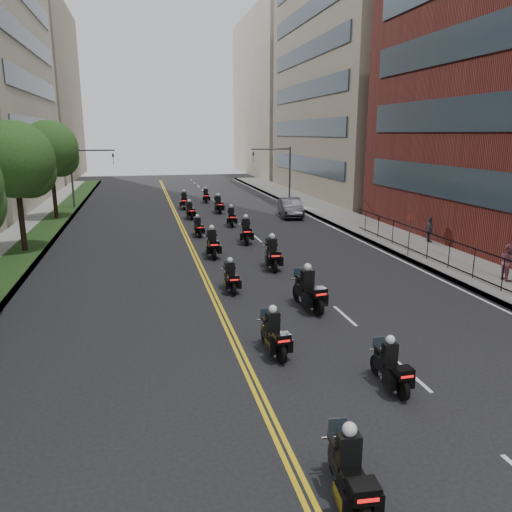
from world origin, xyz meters
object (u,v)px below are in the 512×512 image
(motorcycle_3, at_px, (309,292))
(motorcycle_13, at_px, (206,196))
(motorcycle_8, at_px, (198,228))
(pedestrian_b, at_px, (508,262))
(motorcycle_1, at_px, (391,368))
(parked_sedan, at_px, (290,207))
(motorcycle_5, at_px, (272,255))
(motorcycle_4, at_px, (231,278))
(motorcycle_11, at_px, (218,205))
(motorcycle_10, at_px, (190,211))
(motorcycle_12, at_px, (184,201))
(motorcycle_6, at_px, (212,244))
(motorcycle_2, at_px, (274,335))
(pedestrian_c, at_px, (430,230))
(motorcycle_0, at_px, (350,474))
(motorcycle_9, at_px, (231,218))
(motorcycle_7, at_px, (246,232))

(motorcycle_3, height_order, motorcycle_13, motorcycle_3)
(motorcycle_8, distance_m, pedestrian_b, 19.39)
(motorcycle_8, height_order, motorcycle_13, motorcycle_13)
(motorcycle_1, distance_m, pedestrian_b, 12.99)
(parked_sedan, bearing_deg, motorcycle_8, -134.90)
(motorcycle_13, bearing_deg, parked_sedan, -58.42)
(motorcycle_5, xyz_separation_m, pedestrian_b, (10.19, -4.97, 0.28))
(motorcycle_4, bearing_deg, motorcycle_11, 82.32)
(motorcycle_4, bearing_deg, motorcycle_10, 89.32)
(motorcycle_13, relative_size, parked_sedan, 0.46)
(motorcycle_12, bearing_deg, motorcycle_5, -78.34)
(motorcycle_6, xyz_separation_m, motorcycle_11, (2.81, 16.09, -0.03))
(motorcycle_3, relative_size, pedestrian_b, 1.47)
(motorcycle_2, bearing_deg, motorcycle_10, 85.41)
(parked_sedan, distance_m, pedestrian_c, 13.62)
(motorcycle_12, relative_size, pedestrian_c, 1.54)
(motorcycle_0, relative_size, motorcycle_11, 0.95)
(motorcycle_11, relative_size, pedestrian_b, 1.37)
(motorcycle_0, relative_size, parked_sedan, 0.47)
(motorcycle_5, bearing_deg, motorcycle_12, 102.03)
(motorcycle_6, bearing_deg, pedestrian_c, 1.82)
(motorcycle_9, xyz_separation_m, motorcycle_10, (-2.78, 3.98, -0.00))
(motorcycle_1, distance_m, motorcycle_5, 12.99)
(motorcycle_4, bearing_deg, motorcycle_2, -88.73)
(motorcycle_0, xyz_separation_m, pedestrian_c, (14.21, 20.41, 0.29))
(motorcycle_3, relative_size, motorcycle_4, 1.23)
(pedestrian_b, bearing_deg, motorcycle_10, 37.45)
(motorcycle_7, distance_m, motorcycle_10, 10.47)
(motorcycle_3, xyz_separation_m, pedestrian_b, (10.35, 1.39, 0.27))
(motorcycle_8, distance_m, parked_sedan, 10.83)
(motorcycle_2, xyz_separation_m, motorcycle_13, (2.52, 36.55, -0.00))
(motorcycle_10, bearing_deg, motorcycle_3, -89.85)
(motorcycle_7, bearing_deg, motorcycle_3, -83.25)
(motorcycle_1, xyz_separation_m, motorcycle_4, (-2.78, 9.69, 0.00))
(motorcycle_7, relative_size, parked_sedan, 0.53)
(motorcycle_1, relative_size, motorcycle_13, 0.94)
(motorcycle_2, bearing_deg, motorcycle_4, 86.87)
(motorcycle_0, relative_size, motorcycle_13, 1.03)
(motorcycle_3, xyz_separation_m, motorcycle_10, (-2.53, 23.02, -0.10))
(motorcycle_9, height_order, parked_sedan, motorcycle_9)
(motorcycle_5, xyz_separation_m, motorcycle_7, (-0.04, 6.54, -0.01))
(motorcycle_0, bearing_deg, motorcycle_2, 91.57)
(motorcycle_1, bearing_deg, motorcycle_2, 131.16)
(motorcycle_3, bearing_deg, motorcycle_12, 87.04)
(motorcycle_9, relative_size, motorcycle_12, 0.91)
(motorcycle_5, bearing_deg, motorcycle_6, 134.83)
(motorcycle_9, bearing_deg, motorcycle_0, -90.50)
(motorcycle_1, distance_m, motorcycle_11, 32.36)
(motorcycle_8, height_order, motorcycle_11, motorcycle_11)
(motorcycle_7, bearing_deg, motorcycle_9, 96.00)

